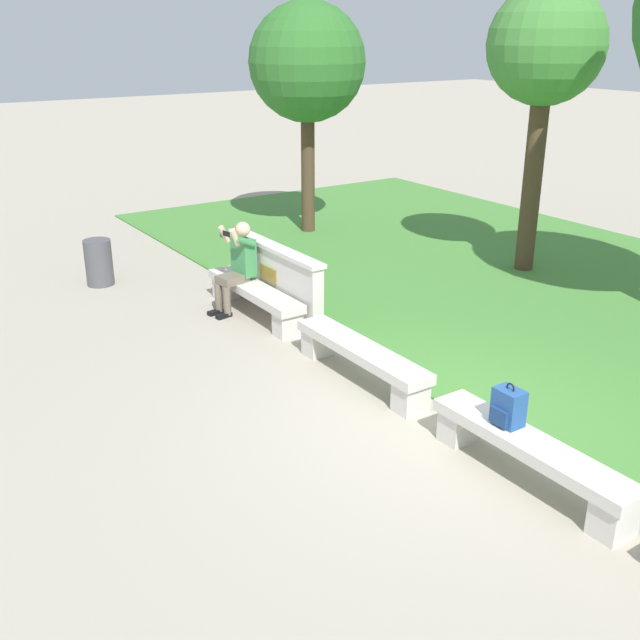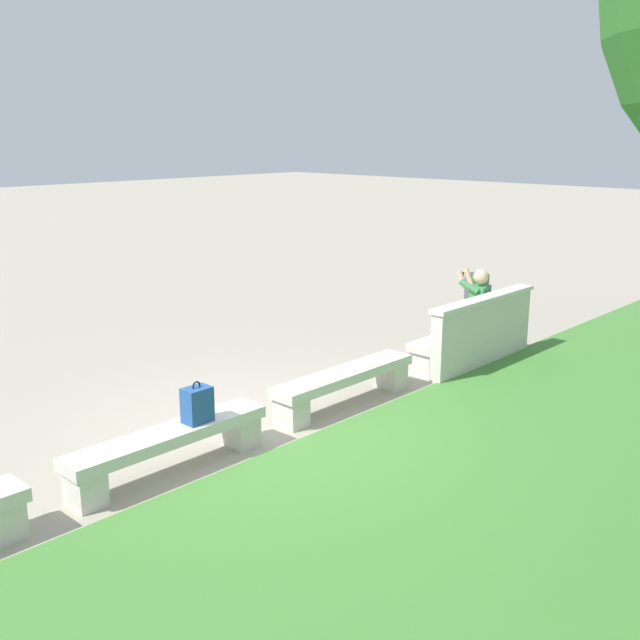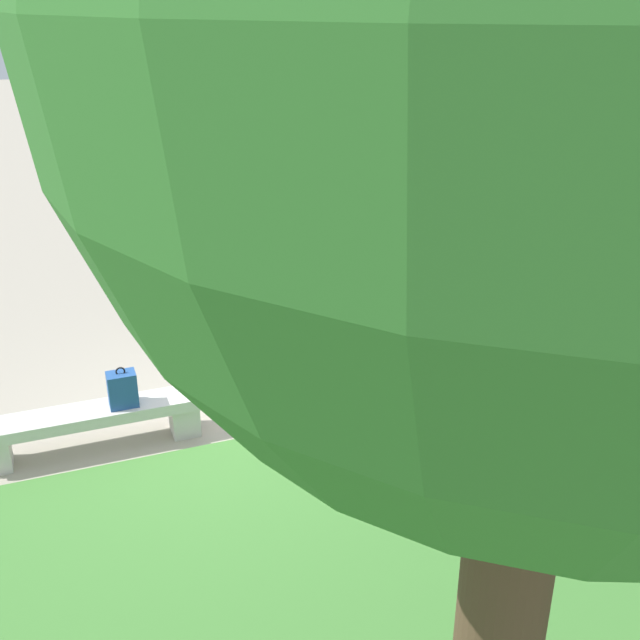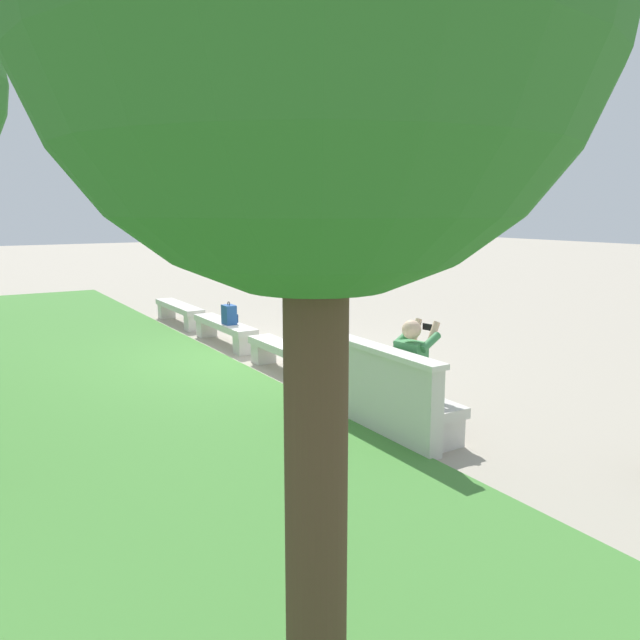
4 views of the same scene
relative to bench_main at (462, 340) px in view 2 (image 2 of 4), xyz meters
name	(u,v)px [view 2 (image 2 of 4)]	position (x,y,z in m)	size (l,w,h in m)	color
ground_plane	(267,435)	(3.88, 0.00, -0.31)	(80.00, 80.00, 0.00)	#A89E8C
bench_main	(462,340)	(0.00, 0.00, 0.00)	(2.19, 0.40, 0.45)	beige
bench_near	(345,382)	(2.59, 0.00, 0.00)	(2.19, 0.40, 0.45)	beige
bench_mid	(169,444)	(5.17, 0.00, 0.00)	(2.19, 0.40, 0.45)	beige
backrest_wall_with_plaque	(483,331)	(0.00, 0.34, 0.21)	(2.39, 0.24, 1.01)	beige
person_photographer	(472,307)	(-0.34, -0.08, 0.43)	(0.52, 0.77, 1.32)	black
backpack	(197,405)	(4.84, 0.03, 0.32)	(0.28, 0.24, 0.43)	#234C8C
trash_bin	(476,294)	(-2.64, -1.42, 0.07)	(0.44, 0.44, 0.75)	#4C4C51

